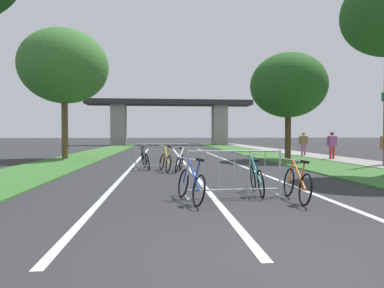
# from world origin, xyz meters

# --- Properties ---
(ground_plane) EXTENTS (300.00, 300.00, 0.00)m
(ground_plane) POSITION_xyz_m (0.00, 0.00, 0.00)
(ground_plane) COLOR #2B2B2D
(grass_verge_left) EXTENTS (3.06, 50.60, 0.05)m
(grass_verge_left) POSITION_xyz_m (-5.93, 20.70, 0.03)
(grass_verge_left) COLOR #386B2D
(grass_verge_left) RESTS_ON ground
(grass_verge_right) EXTENTS (3.06, 50.60, 0.05)m
(grass_verge_right) POSITION_xyz_m (5.93, 20.70, 0.03)
(grass_verge_right) COLOR #386B2D
(grass_verge_right) RESTS_ON ground
(sidewalk_path_right) EXTENTS (2.26, 50.60, 0.08)m
(sidewalk_path_right) POSITION_xyz_m (8.59, 20.70, 0.04)
(sidewalk_path_right) COLOR gray
(sidewalk_path_right) RESTS_ON ground
(lane_stripe_center) EXTENTS (0.14, 29.27, 0.01)m
(lane_stripe_center) POSITION_xyz_m (0.00, 14.64, 0.00)
(lane_stripe_center) COLOR silver
(lane_stripe_center) RESTS_ON ground
(lane_stripe_right_lane) EXTENTS (0.14, 29.27, 0.01)m
(lane_stripe_right_lane) POSITION_xyz_m (2.42, 14.64, 0.00)
(lane_stripe_right_lane) COLOR silver
(lane_stripe_right_lane) RESTS_ON ground
(lane_stripe_left_lane) EXTENTS (0.14, 29.27, 0.01)m
(lane_stripe_left_lane) POSITION_xyz_m (-2.42, 14.64, 0.00)
(lane_stripe_left_lane) COLOR silver
(lane_stripe_left_lane) RESTS_ON ground
(overpass_bridge) EXTENTS (22.22, 3.49, 6.08)m
(overpass_bridge) POSITION_xyz_m (0.00, 41.82, 4.26)
(overpass_bridge) COLOR #2D2D30
(overpass_bridge) RESTS_ON ground
(tree_left_oak_mid) EXTENTS (4.87, 4.87, 7.30)m
(tree_left_oak_mid) POSITION_xyz_m (-6.57, 15.85, 5.22)
(tree_left_oak_mid) COLOR brown
(tree_left_oak_mid) RESTS_ON ground
(tree_right_pine_far) EXTENTS (4.15, 4.15, 5.87)m
(tree_right_pine_far) POSITION_xyz_m (5.81, 14.28, 4.10)
(tree_right_pine_far) COLOR #4C3823
(tree_right_pine_far) RESTS_ON ground
(crowd_barrier_nearest) EXTENTS (2.17, 0.51, 1.05)m
(crowd_barrier_nearest) POSITION_xyz_m (0.46, 3.71, 0.52)
(crowd_barrier_nearest) COLOR #ADADB2
(crowd_barrier_nearest) RESTS_ON ground
(crowd_barrier_second) EXTENTS (2.16, 0.46, 1.05)m
(crowd_barrier_second) POSITION_xyz_m (-1.11, 9.67, 0.52)
(crowd_barrier_second) COLOR #ADADB2
(crowd_barrier_second) RESTS_ON ground
(bicycle_blue_0) EXTENTS (0.53, 1.66, 0.92)m
(bicycle_blue_0) POSITION_xyz_m (-0.53, 3.38, 0.37)
(bicycle_blue_0) COLOR black
(bicycle_blue_0) RESTS_ON ground
(bicycle_teal_1) EXTENTS (0.48, 1.65, 0.93)m
(bicycle_teal_1) POSITION_xyz_m (1.09, 4.16, 0.36)
(bicycle_teal_1) COLOR black
(bicycle_teal_1) RESTS_ON ground
(bicycle_white_2) EXTENTS (0.65, 1.61, 0.93)m
(bicycle_white_2) POSITION_xyz_m (-0.46, 9.06, 0.36)
(bicycle_white_2) COLOR black
(bicycle_white_2) RESTS_ON ground
(bicycle_yellow_3) EXTENTS (0.53, 1.65, 1.00)m
(bicycle_yellow_3) POSITION_xyz_m (-1.00, 9.18, 0.37)
(bicycle_yellow_3) COLOR black
(bicycle_yellow_3) RESTS_ON ground
(bicycle_orange_4) EXTENTS (0.45, 1.66, 0.88)m
(bicycle_orange_4) POSITION_xyz_m (1.69, 3.25, 0.37)
(bicycle_orange_4) COLOR black
(bicycle_orange_4) RESTS_ON ground
(bicycle_black_5) EXTENTS (0.73, 1.67, 0.97)m
(bicycle_black_5) POSITION_xyz_m (-1.81, 10.25, 0.37)
(bicycle_black_5) COLOR black
(bicycle_black_5) RESTS_ON ground
(pedestrian_waiting) EXTENTS (0.57, 0.29, 1.56)m
(pedestrian_waiting) POSITION_xyz_m (8.22, 14.02, 0.95)
(pedestrian_waiting) COLOR #B21E1E
(pedestrian_waiting) RESTS_ON ground
(pedestrian_pushing_bike) EXTENTS (0.55, 0.34, 1.55)m
(pedestrian_pushing_bike) POSITION_xyz_m (7.93, 17.06, 0.95)
(pedestrian_pushing_bike) COLOR #994C8C
(pedestrian_pushing_bike) RESTS_ON ground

